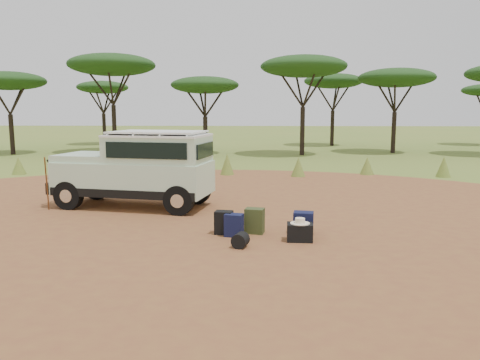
{
  "coord_description": "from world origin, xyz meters",
  "views": [
    {
      "loc": [
        1.36,
        -11.01,
        2.76
      ],
      "look_at": [
        0.88,
        0.68,
        1.0
      ],
      "focal_mm": 35.0,
      "sensor_mm": 36.0,
      "label": 1
    }
  ],
  "objects_px": {
    "backpack_black": "(224,223)",
    "hard_case": "(300,232)",
    "duffel_navy": "(303,223)",
    "backpack_navy": "(234,225)",
    "walking_staff": "(47,184)",
    "safari_vehicle": "(139,171)",
    "backpack_olive": "(255,221)"
  },
  "relations": [
    {
      "from": "walking_staff",
      "to": "backpack_olive",
      "type": "xyz_separation_m",
      "value": [
        5.67,
        -2.06,
        -0.47
      ]
    },
    {
      "from": "safari_vehicle",
      "to": "backpack_black",
      "type": "height_order",
      "value": "safari_vehicle"
    },
    {
      "from": "backpack_navy",
      "to": "hard_case",
      "type": "relative_size",
      "value": 0.94
    },
    {
      "from": "safari_vehicle",
      "to": "backpack_navy",
      "type": "bearing_deg",
      "value": -36.34
    },
    {
      "from": "duffel_navy",
      "to": "backpack_navy",
      "type": "bearing_deg",
      "value": -159.82
    },
    {
      "from": "safari_vehicle",
      "to": "backpack_black",
      "type": "distance_m",
      "value": 3.98
    },
    {
      "from": "backpack_black",
      "to": "backpack_navy",
      "type": "bearing_deg",
      "value": -29.98
    },
    {
      "from": "safari_vehicle",
      "to": "hard_case",
      "type": "bearing_deg",
      "value": -27.64
    },
    {
      "from": "safari_vehicle",
      "to": "backpack_olive",
      "type": "height_order",
      "value": "safari_vehicle"
    },
    {
      "from": "walking_staff",
      "to": "hard_case",
      "type": "distance_m",
      "value": 7.17
    },
    {
      "from": "backpack_navy",
      "to": "hard_case",
      "type": "distance_m",
      "value": 1.45
    },
    {
      "from": "duffel_navy",
      "to": "safari_vehicle",
      "type": "bearing_deg",
      "value": 156.67
    },
    {
      "from": "backpack_black",
      "to": "duffel_navy",
      "type": "height_order",
      "value": "backpack_black"
    },
    {
      "from": "backpack_olive",
      "to": "hard_case",
      "type": "height_order",
      "value": "backpack_olive"
    },
    {
      "from": "duffel_navy",
      "to": "hard_case",
      "type": "xyz_separation_m",
      "value": [
        -0.13,
        -0.62,
        -0.06
      ]
    },
    {
      "from": "safari_vehicle",
      "to": "duffel_navy",
      "type": "height_order",
      "value": "safari_vehicle"
    },
    {
      "from": "backpack_olive",
      "to": "duffel_navy",
      "type": "bearing_deg",
      "value": 14.07
    },
    {
      "from": "walking_staff",
      "to": "hard_case",
      "type": "bearing_deg",
      "value": -43.13
    },
    {
      "from": "backpack_black",
      "to": "backpack_navy",
      "type": "height_order",
      "value": "backpack_black"
    },
    {
      "from": "backpack_black",
      "to": "hard_case",
      "type": "height_order",
      "value": "backpack_black"
    },
    {
      "from": "walking_staff",
      "to": "duffel_navy",
      "type": "bearing_deg",
      "value": -38.06
    },
    {
      "from": "safari_vehicle",
      "to": "backpack_olive",
      "type": "xyz_separation_m",
      "value": [
        3.33,
        -2.78,
        -0.76
      ]
    },
    {
      "from": "safari_vehicle",
      "to": "backpack_navy",
      "type": "distance_m",
      "value": 4.28
    },
    {
      "from": "walking_staff",
      "to": "backpack_black",
      "type": "height_order",
      "value": "walking_staff"
    },
    {
      "from": "backpack_black",
      "to": "backpack_navy",
      "type": "xyz_separation_m",
      "value": [
        0.24,
        -0.19,
        -0.01
      ]
    },
    {
      "from": "safari_vehicle",
      "to": "backpack_navy",
      "type": "relative_size",
      "value": 9.3
    },
    {
      "from": "backpack_black",
      "to": "walking_staff",
      "type": "bearing_deg",
      "value": 165.56
    },
    {
      "from": "safari_vehicle",
      "to": "backpack_black",
      "type": "relative_size",
      "value": 8.94
    },
    {
      "from": "safari_vehicle",
      "to": "duffel_navy",
      "type": "distance_m",
      "value": 5.27
    },
    {
      "from": "backpack_navy",
      "to": "backpack_olive",
      "type": "height_order",
      "value": "backpack_olive"
    },
    {
      "from": "duffel_navy",
      "to": "hard_case",
      "type": "distance_m",
      "value": 0.64
    },
    {
      "from": "backpack_black",
      "to": "duffel_navy",
      "type": "relative_size",
      "value": 1.06
    }
  ]
}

